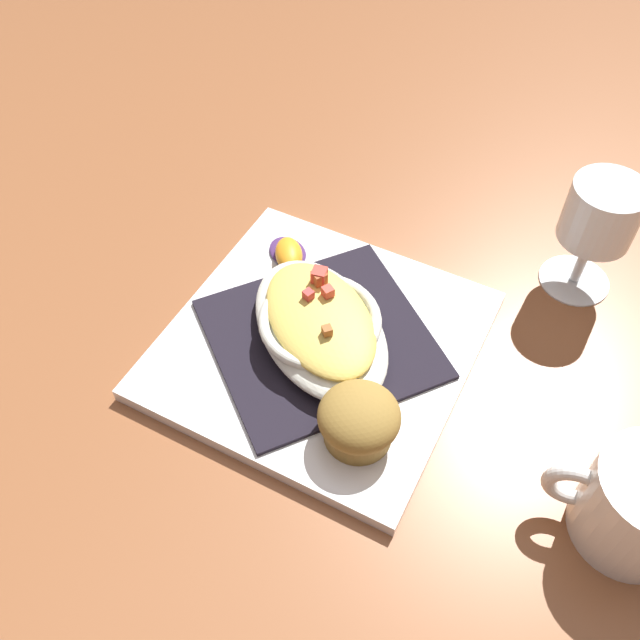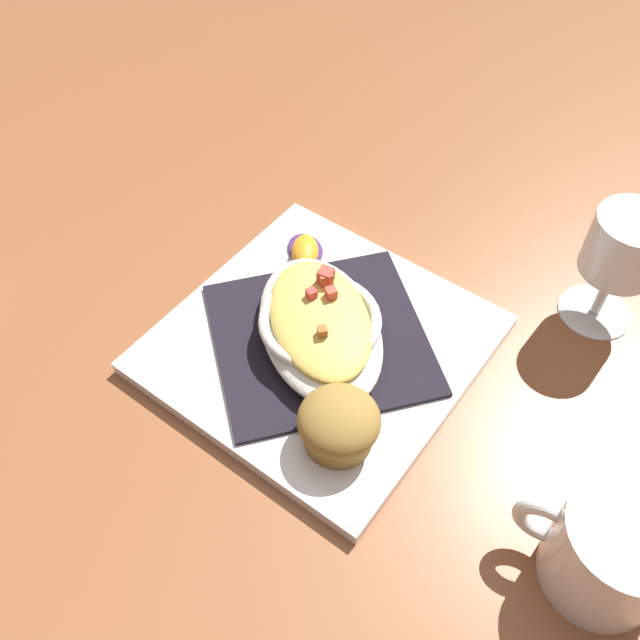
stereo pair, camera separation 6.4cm
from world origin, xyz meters
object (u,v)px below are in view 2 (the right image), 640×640
Objects in this scene: gratin_dish at (320,323)px; square_plate at (320,344)px; muffin at (339,424)px; orange_garnish at (305,251)px; coffee_mug at (609,555)px; stemmed_glass at (623,252)px.

square_plate is at bearing 19.60° from gratin_dish.
gratin_dish reaches higher than muffin.
square_plate is at bearing 37.33° from orange_garnish.
coffee_mug reaches higher than gratin_dish.
coffee_mug is (0.17, 0.36, 0.02)m from orange_garnish.
orange_garnish is 0.52× the size of stemmed_glass.
square_plate is 2.30× the size of coffee_mug.
stemmed_glass is at bearing -164.95° from coffee_mug.
muffin is at bearing 37.55° from square_plate.
coffee_mug reaches higher than muffin.
square_plate is 3.98× the size of muffin.
orange_garnish is at bearing -115.89° from coffee_mug.
gratin_dish is at bearing -160.40° from square_plate.
coffee_mug is at bearing 64.11° from orange_garnish.
gratin_dish is at bearing -106.35° from coffee_mug.
coffee_mug is (0.09, 0.29, 0.03)m from square_plate.
muffin reaches higher than orange_garnish.
stemmed_glass reaches higher than muffin.
orange_garnish is at bearing -73.11° from stemmed_glass.
orange_garnish is (-0.18, -0.13, -0.02)m from muffin.
stemmed_glass reaches higher than gratin_dish.
square_plate is 2.20× the size of stemmed_glass.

